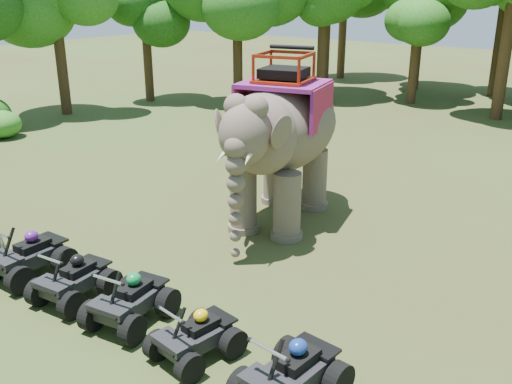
# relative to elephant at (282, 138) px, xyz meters

# --- Properties ---
(ground) EXTENTS (110.00, 110.00, 0.00)m
(ground) POSITION_rel_elephant_xyz_m (1.23, -4.00, -2.41)
(ground) COLOR #47381E
(ground) RESTS_ON ground
(elephant) EXTENTS (3.85, 6.18, 4.82)m
(elephant) POSITION_rel_elephant_xyz_m (0.00, 0.00, 0.00)
(elephant) COLOR brown
(elephant) RESTS_ON ground
(atv_0) EXTENTS (1.38, 1.85, 1.34)m
(atv_0) POSITION_rel_elephant_xyz_m (-2.66, -6.38, -1.74)
(atv_0) COLOR black
(atv_0) RESTS_ON ground
(atv_1) EXTENTS (1.39, 1.79, 1.24)m
(atv_1) POSITION_rel_elephant_xyz_m (-0.93, -6.39, -1.79)
(atv_1) COLOR black
(atv_1) RESTS_ON ground
(atv_2) EXTENTS (1.49, 1.88, 1.27)m
(atv_2) POSITION_rel_elephant_xyz_m (0.71, -6.26, -1.77)
(atv_2) COLOR black
(atv_2) RESTS_ON ground
(atv_3) EXTENTS (1.34, 1.70, 1.16)m
(atv_3) POSITION_rel_elephant_xyz_m (2.53, -6.33, -1.83)
(atv_3) COLOR black
(atv_3) RESTS_ON ground
(atv_4) EXTENTS (1.44, 1.89, 1.32)m
(atv_4) POSITION_rel_elephant_xyz_m (4.55, -6.23, -1.75)
(atv_4) COLOR black
(atv_4) RESTS_ON ground
(tree_0) EXTENTS (6.63, 6.63, 9.47)m
(tree_0) POSITION_rel_elephant_xyz_m (1.23, 17.33, 2.33)
(tree_0) COLOR #195114
(tree_0) RESTS_ON ground
(tree_21) EXTENTS (5.55, 5.55, 7.92)m
(tree_21) POSITION_rel_elephant_xyz_m (-17.14, 4.97, 1.55)
(tree_21) COLOR #195114
(tree_21) RESTS_ON ground
(tree_22) EXTENTS (4.66, 4.66, 6.65)m
(tree_22) POSITION_rel_elephant_xyz_m (-16.33, 10.12, 0.92)
(tree_22) COLOR #195114
(tree_22) RESTS_ON ground
(tree_23) EXTENTS (5.50, 5.50, 7.85)m
(tree_23) POSITION_rel_elephant_xyz_m (-11.73, 12.64, 1.52)
(tree_23) COLOR #195114
(tree_23) RESTS_ON ground
(tree_24) EXTENTS (6.15, 6.15, 8.79)m
(tree_24) POSITION_rel_elephant_xyz_m (-9.07, 17.64, 1.99)
(tree_24) COLOR #195114
(tree_24) RESTS_ON ground
(tree_25) EXTENTS (4.81, 4.81, 6.87)m
(tree_25) POSITION_rel_elephant_xyz_m (-3.85, 18.63, 1.03)
(tree_25) COLOR #195114
(tree_25) RESTS_ON ground
(tree_26) EXTENTS (5.04, 5.04, 7.20)m
(tree_26) POSITION_rel_elephant_xyz_m (-8.38, 16.10, 1.19)
(tree_26) COLOR #195114
(tree_26) RESTS_ON ground
(tree_31) EXTENTS (5.83, 5.83, 8.33)m
(tree_31) POSITION_rel_elephant_xyz_m (-0.80, 23.77, 1.76)
(tree_31) COLOR #195114
(tree_31) RESTS_ON ground
(tree_34) EXTENTS (5.88, 5.88, 8.41)m
(tree_34) POSITION_rel_elephant_xyz_m (-11.74, 24.54, 1.79)
(tree_34) COLOR #195114
(tree_34) RESTS_ON ground
(tree_35) EXTENTS (5.50, 5.50, 7.86)m
(tree_35) POSITION_rel_elephant_xyz_m (-5.55, 23.19, 1.52)
(tree_35) COLOR #195114
(tree_35) RESTS_ON ground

